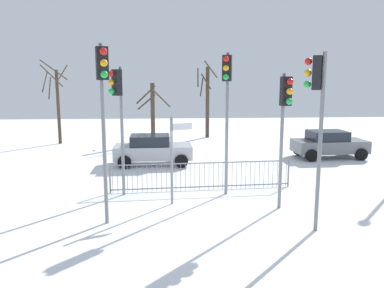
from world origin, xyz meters
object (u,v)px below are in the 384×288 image
object	(u,v)px
traffic_light_rear_right	(285,111)
bare_tree_centre	(153,111)
car_silver_trailing	(152,149)
traffic_light_rear_left	(317,102)
bare_tree_right	(207,99)
traffic_light_mid_left	(118,102)
traffic_light_foreground_right	(227,92)
bare_tree_left	(57,102)
car_grey_far	(329,144)
traffic_light_foreground_left	(103,95)
direction_sign_post	(173,155)

from	to	relation	value
traffic_light_rear_right	bare_tree_centre	distance (m)	14.60
car_silver_trailing	traffic_light_rear_left	bearing A→B (deg)	-62.82
bare_tree_right	traffic_light_mid_left	bearing A→B (deg)	-108.12
traffic_light_foreground_right	bare_tree_left	bearing A→B (deg)	-35.75
traffic_light_mid_left	traffic_light_foreground_right	world-z (taller)	traffic_light_foreground_right
traffic_light_mid_left	car_grey_far	distance (m)	12.38
traffic_light_foreground_left	traffic_light_rear_left	world-z (taller)	traffic_light_foreground_left
traffic_light_foreground_right	bare_tree_right	bearing A→B (deg)	-76.25
traffic_light_mid_left	direction_sign_post	xyz separation A→B (m)	(1.91, -1.03, -1.72)
traffic_light_rear_left	bare_tree_left	distance (m)	19.03
car_grey_far	bare_tree_centre	xyz separation A→B (m)	(-9.62, 5.71, 1.35)
traffic_light_mid_left	traffic_light_foreground_right	xyz separation A→B (m)	(3.82, -0.15, 0.35)
traffic_light_mid_left	direction_sign_post	size ratio (longest dim) A/B	1.55
traffic_light_foreground_left	direction_sign_post	bearing A→B (deg)	-156.80
traffic_light_rear_left	bare_tree_right	size ratio (longest dim) A/B	0.90
bare_tree_left	bare_tree_centre	bearing A→B (deg)	0.96
traffic_light_rear_left	car_grey_far	size ratio (longest dim) A/B	1.27
traffic_light_foreground_right	bare_tree_centre	xyz separation A→B (m)	(-3.07, 12.10, -1.62)
bare_tree_right	traffic_light_foreground_left	bearing A→B (deg)	-105.37
traffic_light_foreground_right	car_silver_trailing	bearing A→B (deg)	-45.20
car_silver_trailing	bare_tree_right	size ratio (longest dim) A/B	0.70
direction_sign_post	bare_tree_left	bearing A→B (deg)	97.24
direction_sign_post	bare_tree_right	bearing A→B (deg)	57.66
bare_tree_left	bare_tree_right	distance (m)	10.16
direction_sign_post	bare_tree_centre	bearing A→B (deg)	72.83
car_grey_far	bare_tree_centre	size ratio (longest dim) A/B	0.98
car_silver_trailing	traffic_light_rear_right	bearing A→B (deg)	-59.17
traffic_light_rear_right	bare_tree_centre	world-z (taller)	traffic_light_rear_right
bare_tree_centre	bare_tree_right	xyz separation A→B (m)	(3.81, 1.99, 0.63)
traffic_light_foreground_left	traffic_light_foreground_right	xyz separation A→B (m)	(3.86, 2.67, -0.04)
bare_tree_right	traffic_light_foreground_right	bearing A→B (deg)	-93.02
traffic_light_foreground_right	bare_tree_right	distance (m)	14.15
bare_tree_right	traffic_light_rear_right	bearing A→B (deg)	-86.97
traffic_light_mid_left	bare_tree_left	world-z (taller)	bare_tree_left
traffic_light_mid_left	bare_tree_centre	bearing A→B (deg)	-48.59
traffic_light_rear_left	direction_sign_post	bearing A→B (deg)	87.45
bare_tree_left	bare_tree_right	bearing A→B (deg)	11.91
car_silver_trailing	car_grey_far	bearing A→B (deg)	4.87
direction_sign_post	car_grey_far	world-z (taller)	direction_sign_post
traffic_light_foreground_left	traffic_light_rear_right	size ratio (longest dim) A/B	1.18
car_grey_far	bare_tree_left	world-z (taller)	bare_tree_left
traffic_light_mid_left	traffic_light_rear_left	world-z (taller)	traffic_light_rear_left
traffic_light_foreground_left	car_silver_trailing	size ratio (longest dim) A/B	1.35
bare_tree_centre	traffic_light_mid_left	bearing A→B (deg)	-93.59
traffic_light_foreground_left	direction_sign_post	world-z (taller)	traffic_light_foreground_left
traffic_light_rear_right	traffic_light_foreground_right	distance (m)	2.37
traffic_light_foreground_left	bare_tree_right	bearing A→B (deg)	-124.71
traffic_light_rear_right	bare_tree_centre	size ratio (longest dim) A/B	1.11
car_silver_trailing	bare_tree_centre	distance (m)	6.87
traffic_light_foreground_left	car_silver_trailing	world-z (taller)	traffic_light_foreground_left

